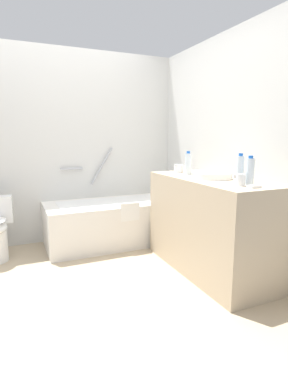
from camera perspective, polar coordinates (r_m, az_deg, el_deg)
The scene contains 15 objects.
ground_plane at distance 2.92m, azimuth -12.01°, elevation -15.98°, with size 4.10×4.10×0.00m, color tan.
wall_back_tiled at distance 3.91m, azimuth -16.62°, elevation 7.92°, with size 3.50×0.10×2.30m, color silver.
wall_right_mirror at distance 3.32m, azimuth 15.48°, elevation 7.65°, with size 0.10×2.90×2.30m, color silver.
bathtub at distance 3.79m, azimuth -4.93°, elevation -5.19°, with size 1.69×0.73×1.14m.
vanity_counter at distance 3.03m, azimuth 12.30°, elevation -5.92°, with size 0.63×1.40×0.90m, color tan.
sink_basin at distance 2.89m, azimuth 12.58°, elevation 2.99°, with size 0.33×0.33×0.06m, color white.
sink_faucet at distance 3.01m, azimuth 15.61°, elevation 3.10°, with size 0.10×0.15×0.06m.
water_bottle_0 at distance 2.56m, azimuth 18.94°, elevation 3.60°, with size 0.07×0.07×0.23m.
water_bottle_1 at distance 3.14m, azimuth 8.12°, elevation 5.18°, with size 0.06×0.06×0.24m.
water_bottle_2 at distance 2.60m, azimuth 17.28°, elevation 3.96°, with size 0.06×0.06×0.25m.
drinking_glass_0 at distance 3.39m, azimuth 6.70°, elevation 4.40°, with size 0.06×0.06×0.08m, color white.
drinking_glass_1 at distance 3.31m, azimuth 6.23°, elevation 4.35°, with size 0.08×0.08×0.09m, color white.
drinking_glass_2 at distance 2.51m, azimuth 17.43°, elevation 2.15°, with size 0.07×0.07×0.09m, color white.
drinking_glass_3 at distance 3.25m, azimuth 8.02°, elevation 4.21°, with size 0.08×0.08×0.09m, color white.
soap_dish at distance 2.45m, azimuth 19.60°, elevation 0.95°, with size 0.09×0.06×0.02m, color white.
Camera 1 is at (-0.50, -2.58, 1.28)m, focal length 28.94 mm.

